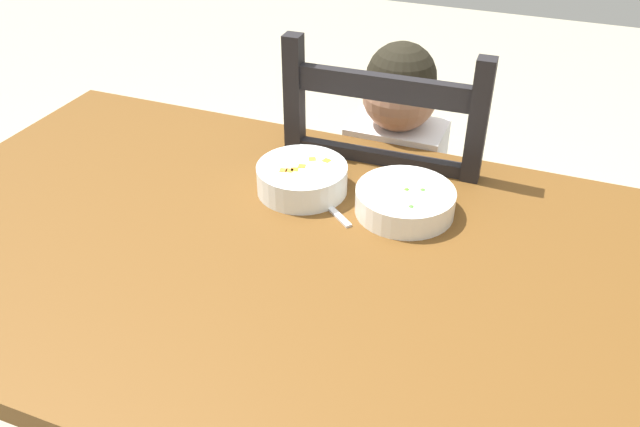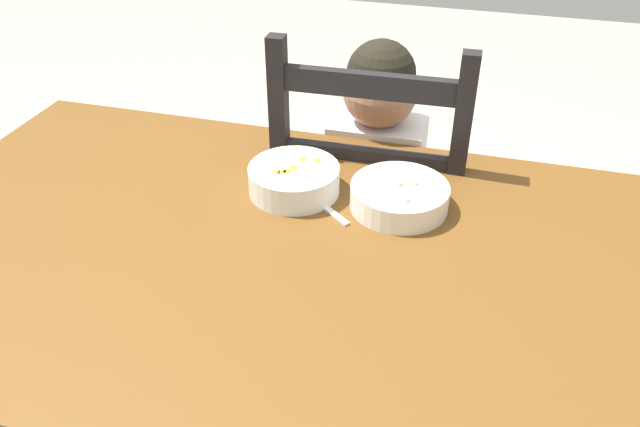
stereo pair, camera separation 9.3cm
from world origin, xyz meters
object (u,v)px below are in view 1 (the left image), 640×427
at_px(spoon, 323,201).
at_px(dining_chair, 388,234).
at_px(bowl_of_carrots, 302,178).
at_px(bowl_of_peas, 405,200).
at_px(child_figure, 391,179).
at_px(dining_table, 301,295).

bearing_deg(spoon, dining_chair, 81.10).
height_order(dining_chair, bowl_of_carrots, dining_chair).
bearing_deg(dining_chair, bowl_of_carrots, -109.59).
relative_size(bowl_of_peas, spoon, 1.55).
relative_size(dining_chair, bowl_of_carrots, 5.62).
distance_m(dining_chair, child_figure, 0.16).
relative_size(bowl_of_carrots, spoon, 1.48).
bearing_deg(bowl_of_peas, dining_table, -125.23).
distance_m(dining_table, dining_chair, 0.52).
bearing_deg(dining_chair, bowl_of_peas, -70.95).
relative_size(bowl_of_peas, bowl_of_carrots, 1.04).
height_order(dining_table, child_figure, child_figure).
height_order(bowl_of_carrots, spoon, bowl_of_carrots).
height_order(bowl_of_peas, bowl_of_carrots, bowl_of_carrots).
xyz_separation_m(dining_table, spoon, (-0.02, 0.16, 0.10)).
bearing_deg(child_figure, spoon, -98.69).
bearing_deg(bowl_of_peas, dining_chair, 109.05).
xyz_separation_m(child_figure, bowl_of_peas, (0.10, -0.29, 0.14)).
distance_m(dining_table, bowl_of_carrots, 0.24).
distance_m(dining_chair, spoon, 0.43).
height_order(child_figure, spoon, child_figure).
bearing_deg(dining_chair, child_figure, -125.42).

